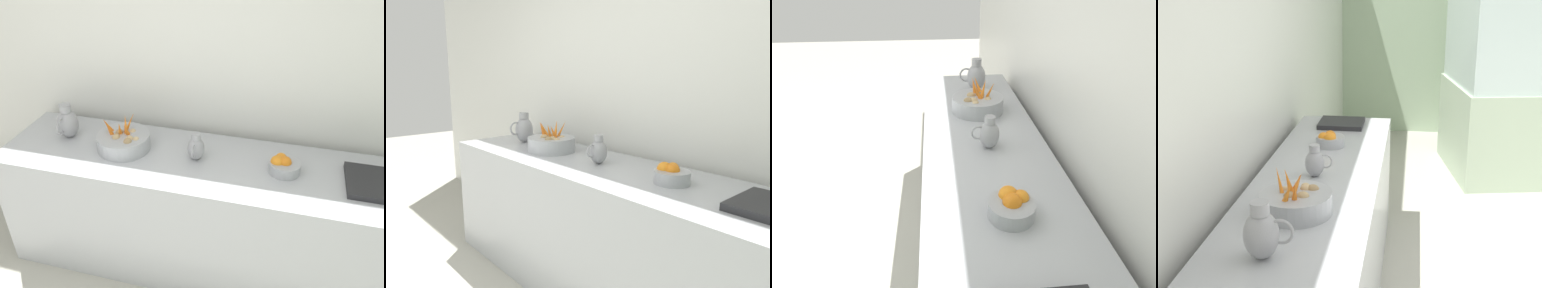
# 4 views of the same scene
# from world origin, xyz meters

# --- Properties ---
(tile_wall_left) EXTENTS (0.10, 7.68, 3.00)m
(tile_wall_left) POSITION_xyz_m (-1.95, 0.65, 1.50)
(tile_wall_left) COLOR silver
(tile_wall_left) RESTS_ON ground_plane
(prep_counter) EXTENTS (0.72, 2.66, 0.92)m
(prep_counter) POSITION_xyz_m (-1.48, 0.15, 0.46)
(prep_counter) COLOR #ADAFB5
(prep_counter) RESTS_ON ground_plane
(vegetable_colander) EXTENTS (0.36, 0.36, 0.23)m
(vegetable_colander) POSITION_xyz_m (-1.50, -0.37, 0.98)
(vegetable_colander) COLOR #9EA0A5
(vegetable_colander) RESTS_ON prep_counter
(orange_bowl) EXTENTS (0.20, 0.20, 0.11)m
(orange_bowl) POSITION_xyz_m (-1.50, 0.70, 0.97)
(orange_bowl) COLOR #9EA0A5
(orange_bowl) RESTS_ON prep_counter
(metal_pitcher_tall) EXTENTS (0.21, 0.15, 0.25)m
(metal_pitcher_tall) POSITION_xyz_m (-1.54, -0.81, 1.04)
(metal_pitcher_tall) COLOR #939399
(metal_pitcher_tall) RESTS_ON prep_counter
(metal_pitcher_short) EXTENTS (0.16, 0.11, 0.19)m
(metal_pitcher_short) POSITION_xyz_m (-1.50, 0.14, 1.01)
(metal_pitcher_short) COLOR #939399
(metal_pitcher_short) RESTS_ON prep_counter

